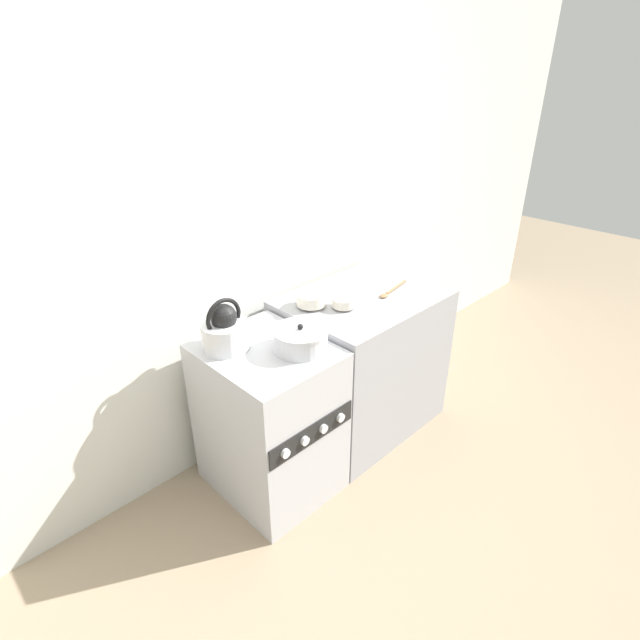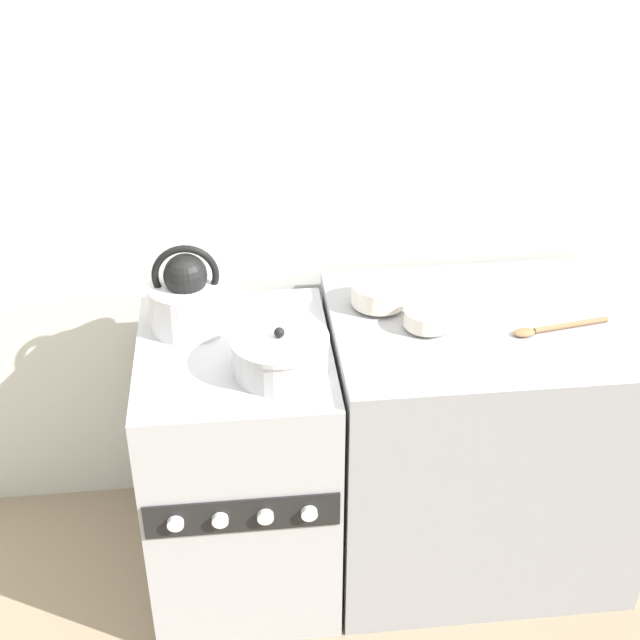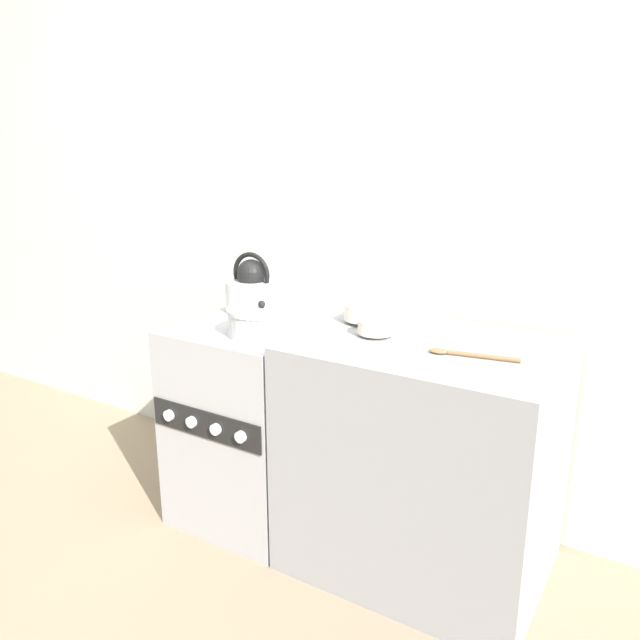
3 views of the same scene
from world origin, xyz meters
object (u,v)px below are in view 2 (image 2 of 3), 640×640
object	(u,v)px
cooking_pot	(280,354)
enamel_bowl	(379,294)
small_ceramic_bowl	(427,318)
stove	(241,465)
kettle	(188,297)

from	to	relation	value
cooking_pot	enamel_bowl	world-z (taller)	cooking_pot
enamel_bowl	small_ceramic_bowl	size ratio (longest dim) A/B	1.23
stove	small_ceramic_bowl	bearing A→B (deg)	-0.01
stove	enamel_bowl	xyz separation A→B (m)	(0.42, 0.13, 0.49)
kettle	enamel_bowl	distance (m)	0.54
enamel_bowl	kettle	bearing A→B (deg)	179.09
kettle	small_ceramic_bowl	distance (m)	0.67
enamel_bowl	small_ceramic_bowl	xyz separation A→B (m)	(0.11, -0.13, -0.01)
kettle	cooking_pot	world-z (taller)	kettle
cooking_pot	enamel_bowl	distance (m)	0.39
small_ceramic_bowl	cooking_pot	bearing A→B (deg)	-164.77
kettle	enamel_bowl	bearing A→B (deg)	-0.91
stove	cooking_pot	world-z (taller)	cooking_pot
kettle	small_ceramic_bowl	size ratio (longest dim) A/B	2.15
kettle	enamel_bowl	size ratio (longest dim) A/B	1.74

